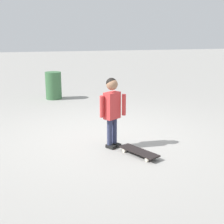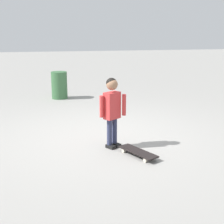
# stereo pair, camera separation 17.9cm
# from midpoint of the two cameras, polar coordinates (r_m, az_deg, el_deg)

# --- Properties ---
(ground_plane) EXTENTS (50.00, 50.00, 0.00)m
(ground_plane) POSITION_cam_midpoint_polar(r_m,az_deg,el_deg) (5.25, -2.99, -4.46)
(ground_plane) COLOR gray
(child_person) EXTENTS (0.26, 0.41, 1.06)m
(child_person) POSITION_cam_midpoint_polar(r_m,az_deg,el_deg) (4.57, -1.11, 1.28)
(child_person) COLOR #2D3351
(child_person) RESTS_ON ground
(skateboard) EXTENTS (0.66, 0.44, 0.07)m
(skateboard) POSITION_cam_midpoint_polar(r_m,az_deg,el_deg) (4.43, 3.81, -7.29)
(skateboard) COLOR black
(skateboard) RESTS_ON ground
(trash_bin) EXTENTS (0.41, 0.41, 0.71)m
(trash_bin) POSITION_cam_midpoint_polar(r_m,az_deg,el_deg) (8.29, -11.35, 4.81)
(trash_bin) COLOR #38663D
(trash_bin) RESTS_ON ground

